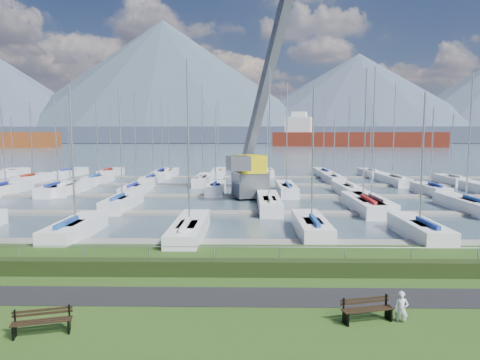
{
  "coord_description": "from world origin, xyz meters",
  "views": [
    {
      "loc": [
        0.5,
        -19.1,
        6.33
      ],
      "look_at": [
        0.0,
        12.0,
        3.0
      ],
      "focal_mm": 32.0,
      "sensor_mm": 36.0,
      "label": 1
    }
  ],
  "objects_px": {
    "crane": "(254,144)",
    "person": "(402,305)",
    "bench_left": "(42,322)",
    "bench_right": "(367,310)"
  },
  "relations": [
    {
      "from": "crane",
      "to": "bench_right",
      "type": "bearing_deg",
      "value": -100.78
    },
    {
      "from": "bench_left",
      "to": "bench_right",
      "type": "height_order",
      "value": "same"
    },
    {
      "from": "bench_right",
      "to": "crane",
      "type": "height_order",
      "value": "crane"
    },
    {
      "from": "crane",
      "to": "person",
      "type": "bearing_deg",
      "value": -98.72
    },
    {
      "from": "bench_right",
      "to": "person",
      "type": "bearing_deg",
      "value": -15.98
    },
    {
      "from": "bench_right",
      "to": "person",
      "type": "height_order",
      "value": "person"
    },
    {
      "from": "crane",
      "to": "bench_left",
      "type": "bearing_deg",
      "value": -119.46
    },
    {
      "from": "person",
      "to": "crane",
      "type": "height_order",
      "value": "crane"
    },
    {
      "from": "bench_left",
      "to": "crane",
      "type": "xyz_separation_m",
      "value": [
        7.29,
        32.36,
        4.91
      ]
    },
    {
      "from": "bench_left",
      "to": "person",
      "type": "xyz_separation_m",
      "value": [
        11.71,
        1.08,
        0.19
      ]
    }
  ]
}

